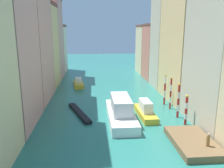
{
  "coord_description": "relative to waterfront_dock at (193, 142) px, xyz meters",
  "views": [
    {
      "loc": [
        -2.74,
        -15.8,
        12.3
      ],
      "look_at": [
        1.13,
        29.61,
        1.5
      ],
      "focal_mm": 37.67,
      "sensor_mm": 36.0,
      "label": 1
    }
  ],
  "objects": [
    {
      "name": "vaporetto_white",
      "position": [
        -6.82,
        7.88,
        0.88
      ],
      "size": [
        3.41,
        11.08,
        3.28
      ],
      "color": "white",
      "rests_on": "ground"
    },
    {
      "name": "mooring_pole_1",
      "position": [
        1.31,
        8.15,
        2.17
      ],
      "size": [
        0.35,
        0.35,
        4.98
      ],
      "color": "red",
      "rests_on": "ground"
    },
    {
      "name": "building_left_4",
      "position": [
        -21.76,
        37.89,
        9.47
      ],
      "size": [
        7.43,
        9.15,
        19.66
      ],
      "color": "tan",
      "rests_on": "ground"
    },
    {
      "name": "building_left_3",
      "position": [
        -21.76,
        28.87,
        8.39
      ],
      "size": [
        7.43,
        8.86,
        17.5
      ],
      "color": "#DBB77A",
      "rests_on": "ground"
    },
    {
      "name": "building_right_2",
      "position": [
        6.02,
        16.61,
        9.16
      ],
      "size": [
        7.43,
        12.01,
        19.05
      ],
      "color": "#DBB77A",
      "rests_on": "ground"
    },
    {
      "name": "mooring_pole_0",
      "position": [
        1.42,
        5.59,
        1.7
      ],
      "size": [
        0.37,
        0.37,
        4.05
      ],
      "color": "red",
      "rests_on": "ground"
    },
    {
      "name": "motorboat_1",
      "position": [
        -13.7,
        28.19,
        0.25
      ],
      "size": [
        2.68,
        6.38,
        1.82
      ],
      "color": "gold",
      "rests_on": "ground"
    },
    {
      "name": "waterfront_dock",
      "position": [
        0.0,
        0.0,
        0.0
      ],
      "size": [
        4.15,
        7.18,
        0.75
      ],
      "color": "brown",
      "rests_on": "ground"
    },
    {
      "name": "building_right_3",
      "position": [
        6.02,
        26.43,
        9.72
      ],
      "size": [
        7.43,
        7.57,
        20.17
      ],
      "color": "#BCB299",
      "rests_on": "ground"
    },
    {
      "name": "mooring_pole_3",
      "position": [
        1.17,
        13.99,
        2.21
      ],
      "size": [
        0.32,
        0.32,
        5.07
      ],
      "color": "red",
      "rests_on": "ground"
    },
    {
      "name": "building_left_5",
      "position": [
        -21.76,
        46.75,
        6.31
      ],
      "size": [
        7.43,
        8.04,
        13.35
      ],
      "color": "beige",
      "rests_on": "ground"
    },
    {
      "name": "building_right_5",
      "position": [
        6.02,
        43.22,
        6.29
      ],
      "size": [
        7.43,
        8.98,
        13.31
      ],
      "color": "beige",
      "rests_on": "ground"
    },
    {
      "name": "gondola_black",
      "position": [
        -12.64,
        10.64,
        -0.16
      ],
      "size": [
        3.78,
        8.46,
        0.43
      ],
      "color": "black",
      "rests_on": "ground"
    },
    {
      "name": "ground_plane",
      "position": [
        -7.87,
        17.98,
        -0.37
      ],
      "size": [
        154.0,
        154.0,
        0.0
      ],
      "primitive_type": "plane",
      "color": "#28756B"
    },
    {
      "name": "motorboat_0",
      "position": [
        -3.14,
        8.98,
        0.47
      ],
      "size": [
        2.15,
        6.88,
        2.33
      ],
      "color": "gold",
      "rests_on": "ground"
    },
    {
      "name": "person_on_dock",
      "position": [
        0.83,
        -1.62,
        1.02
      ],
      "size": [
        0.36,
        0.36,
        1.4
      ],
      "color": "olive",
      "rests_on": "waterfront_dock"
    },
    {
      "name": "building_right_4",
      "position": [
        6.02,
        34.48,
        6.36
      ],
      "size": [
        7.43,
        8.39,
        13.45
      ],
      "color": "#C6705B",
      "rests_on": "ground"
    },
    {
      "name": "building_left_2",
      "position": [
        -21.76,
        18.67,
        9.59
      ],
      "size": [
        7.43,
        11.69,
        19.91
      ],
      "color": "tan",
      "rests_on": "ground"
    },
    {
      "name": "mooring_pole_2",
      "position": [
        1.45,
        11.88,
        2.22
      ],
      "size": [
        0.31,
        0.31,
        5.09
      ],
      "color": "red",
      "rests_on": "ground"
    }
  ]
}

